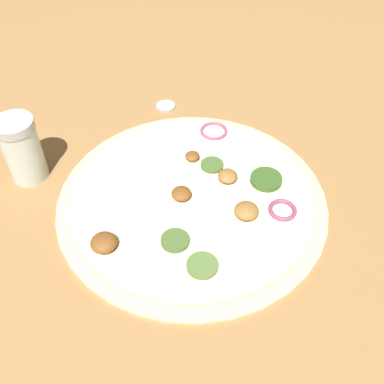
{
  "coord_description": "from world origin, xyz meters",
  "views": [
    {
      "loc": [
        0.1,
        0.39,
        0.45
      ],
      "look_at": [
        0.0,
        0.0,
        0.02
      ],
      "focal_mm": 42.0,
      "sensor_mm": 36.0,
      "label": 1
    }
  ],
  "objects": [
    {
      "name": "ground_plane",
      "position": [
        0.0,
        0.0,
        0.0
      ],
      "size": [
        3.0,
        3.0,
        0.0
      ],
      "primitive_type": "plane",
      "color": "#9E703F"
    },
    {
      "name": "pizza",
      "position": [
        -0.0,
        0.0,
        0.01
      ],
      "size": [
        0.36,
        0.36,
        0.03
      ],
      "color": "beige",
      "rests_on": "ground_plane"
    },
    {
      "name": "spice_jar",
      "position": [
        0.21,
        -0.11,
        0.05
      ],
      "size": [
        0.05,
        0.05,
        0.09
      ],
      "color": "silver",
      "rests_on": "ground_plane"
    },
    {
      "name": "loose_cap",
      "position": [
        -0.01,
        -0.22,
        0.0
      ],
      "size": [
        0.03,
        0.03,
        0.01
      ],
      "color": "#B2B2B7",
      "rests_on": "ground_plane"
    }
  ]
}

